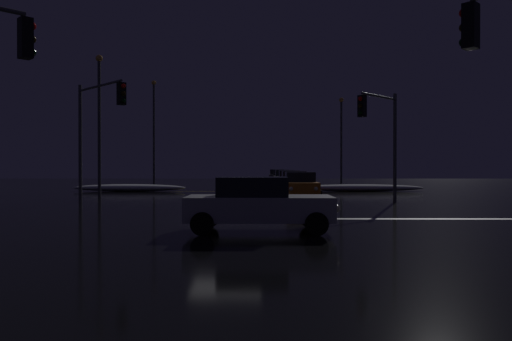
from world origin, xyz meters
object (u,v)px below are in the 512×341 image
object	(u,v)px
sedan_red	(294,182)
sedan_green	(289,180)
streetlamp_right_far	(341,135)
sedan_black	(281,177)
streetlamp_left_far	(154,126)
sedan_orange	(300,186)
traffic_signal_nw	(97,119)
traffic_signal_ne	(381,127)
sedan_white	(284,178)
sedan_gray	(277,176)
sedan_silver_crossing	(258,204)
streetlamp_left_near	(99,115)

from	to	relation	value
sedan_red	sedan_green	world-z (taller)	same
sedan_red	streetlamp_right_far	world-z (taller)	streetlamp_right_far
sedan_red	sedan_black	world-z (taller)	same
streetlamp_left_far	sedan_orange	bearing A→B (deg)	-57.20
sedan_red	traffic_signal_nw	world-z (taller)	traffic_signal_nw
traffic_signal_nw	streetlamp_left_far	bearing A→B (deg)	95.13
sedan_black	traffic_signal_ne	xyz separation A→B (m)	(3.97, -26.05, 3.10)
sedan_white	streetlamp_left_far	world-z (taller)	streetlamp_left_far
traffic_signal_nw	streetlamp_left_far	distance (m)	22.66
traffic_signal_nw	sedan_gray	bearing A→B (deg)	72.17
sedan_white	sedan_black	size ratio (longest dim) A/B	1.00
sedan_orange	streetlamp_left_far	distance (m)	23.61
sedan_red	sedan_gray	bearing A→B (deg)	91.04
sedan_white	traffic_signal_nw	world-z (taller)	traffic_signal_nw
sedan_gray	traffic_signal_nw	bearing A→B (deg)	-107.83
sedan_red	sedan_silver_crossing	size ratio (longest dim) A/B	1.00
sedan_green	sedan_white	distance (m)	5.22
sedan_green	streetlamp_left_far	world-z (taller)	streetlamp_left_far
sedan_red	streetlamp_left_far	world-z (taller)	streetlamp_left_far
traffic_signal_ne	streetlamp_left_near	bearing A→B (deg)	159.32
traffic_signal_ne	streetlamp_right_far	xyz separation A→B (m)	(1.68, 22.18, 1.04)
sedan_green	sedan_silver_crossing	distance (m)	25.55
traffic_signal_nw	streetlamp_left_far	xyz separation A→B (m)	(-2.02, 22.52, 1.51)
sedan_green	streetlamp_left_far	xyz separation A→B (m)	(-12.59, 7.47, 5.00)
sedan_silver_crossing	streetlamp_right_far	xyz separation A→B (m)	(7.87, 32.91, 4.14)
sedan_silver_crossing	streetlamp_left_near	bearing A→B (deg)	121.03
sedan_red	streetlamp_left_far	distance (m)	18.82
sedan_green	sedan_white	bearing A→B (deg)	91.59
sedan_orange	streetlamp_left_near	size ratio (longest dim) A/B	0.48
sedan_red	traffic_signal_nw	size ratio (longest dim) A/B	0.70
traffic_signal_nw	streetlamp_left_near	xyz separation A→B (m)	(-2.02, 6.52, 0.89)
traffic_signal_ne	streetlamp_left_far	xyz separation A→B (m)	(-16.37, 22.18, 1.90)
sedan_black	traffic_signal_ne	distance (m)	26.53
streetlamp_right_far	streetlamp_left_near	size ratio (longest dim) A/B	0.95
sedan_white	traffic_signal_ne	world-z (taller)	traffic_signal_ne
sedan_black	streetlamp_right_far	size ratio (longest dim) A/B	0.51
sedan_silver_crossing	streetlamp_left_near	world-z (taller)	streetlamp_left_near
streetlamp_left_near	sedan_red	bearing A→B (deg)	13.10
sedan_white	sedan_gray	xyz separation A→B (m)	(-0.26, 11.35, 0.00)
sedan_green	sedan_gray	bearing A→B (deg)	91.41
traffic_signal_nw	streetlamp_right_far	size ratio (longest dim) A/B	0.73
sedan_orange	streetlamp_left_near	xyz separation A→B (m)	(-12.50, 3.39, 4.38)
traffic_signal_nw	streetlamp_left_near	distance (m)	6.88
sedan_white	streetlamp_left_near	bearing A→B (deg)	-132.17
streetlamp_left_far	streetlamp_left_near	xyz separation A→B (m)	(0.00, -16.00, -0.62)
sedan_gray	sedan_orange	bearing A→B (deg)	-89.37
sedan_black	sedan_white	bearing A→B (deg)	-89.56
streetlamp_left_far	sedan_white	bearing A→B (deg)	-10.28
sedan_orange	sedan_green	xyz separation A→B (m)	(0.10, 11.92, 0.00)
streetlamp_right_far	sedan_black	bearing A→B (deg)	145.57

